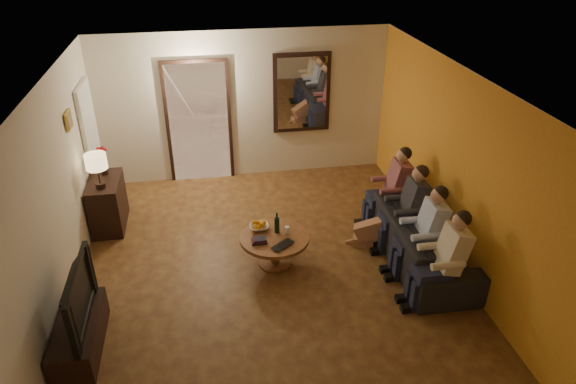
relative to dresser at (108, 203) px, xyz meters
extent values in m
cube|color=#4A2213|center=(2.25, -1.60, -0.39)|extent=(5.00, 6.00, 0.01)
cube|color=white|center=(2.25, -1.60, 2.21)|extent=(5.00, 6.00, 0.01)
cube|color=beige|center=(2.25, 1.40, 0.91)|extent=(5.00, 0.02, 2.60)
cube|color=beige|center=(2.25, -4.60, 0.91)|extent=(5.00, 0.02, 2.60)
cube|color=beige|center=(-0.25, -1.60, 0.91)|extent=(0.02, 6.00, 2.60)
cube|color=beige|center=(4.75, -1.60, 0.91)|extent=(0.02, 6.00, 2.60)
cube|color=orange|center=(4.74, -1.60, 0.91)|extent=(0.01, 6.00, 2.60)
cube|color=#FFE0A5|center=(1.45, 1.38, 0.66)|extent=(1.00, 0.06, 2.10)
cube|color=black|center=(1.45, 1.37, 0.66)|extent=(1.12, 0.04, 2.22)
cube|color=silver|center=(1.70, 1.39, 0.51)|extent=(0.45, 0.03, 1.70)
cube|color=black|center=(3.25, 1.36, 1.11)|extent=(1.00, 0.05, 1.40)
cube|color=white|center=(3.25, 1.33, 1.11)|extent=(0.86, 0.02, 1.26)
cube|color=white|center=(-0.21, 0.70, 0.63)|extent=(0.06, 0.85, 2.04)
cube|color=#B28C33|center=(-0.22, -0.30, 1.46)|extent=(0.03, 0.28, 0.24)
cube|color=brown|center=(-0.21, -0.30, 1.46)|extent=(0.01, 0.22, 0.18)
cube|color=black|center=(0.00, 0.00, 0.00)|extent=(0.45, 0.87, 0.77)
cube|color=black|center=(0.00, -2.57, -0.20)|extent=(0.45, 1.13, 0.38)
imported|color=black|center=(0.00, -2.57, 0.32)|extent=(1.15, 0.15, 0.66)
imported|color=black|center=(4.34, -1.63, -0.06)|extent=(2.26, 0.92, 0.66)
cylinder|color=brown|center=(2.35, -1.41, -0.16)|extent=(0.97, 0.97, 0.45)
imported|color=white|center=(2.17, -1.19, 0.10)|extent=(0.26, 0.26, 0.06)
cylinder|color=silver|center=(2.53, -1.36, 0.11)|extent=(0.06, 0.06, 0.10)
imported|color=black|center=(2.45, -1.69, 0.08)|extent=(0.39, 0.37, 0.03)
camera|label=1|loc=(1.55, -7.08, 3.91)|focal=32.00mm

